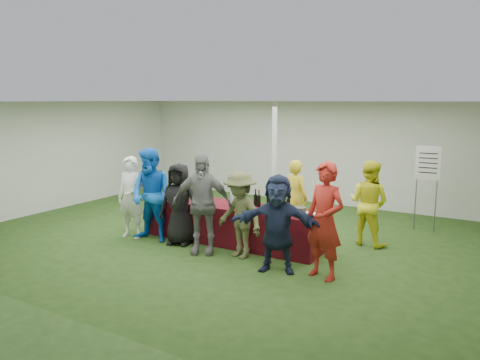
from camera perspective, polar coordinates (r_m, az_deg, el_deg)
The scene contains 18 objects.
ground at distance 9.51m, azimuth -1.92°, elevation -6.97°, with size 60.00×60.00×0.00m, color #284719.
tent at distance 10.00m, azimuth 4.18°, elevation 1.76°, with size 10.00×10.00×10.00m.
serving_table at distance 9.07m, azimuth -1.09°, elevation -5.35°, with size 3.60×0.80×0.75m, color #580D1A.
wine_bottles at distance 8.73m, azimuth 3.32°, elevation -2.60°, with size 0.94×0.16×0.32m.
wine_glasses at distance 9.02m, azimuth -4.70°, elevation -2.27°, with size 2.80×0.10×0.16m.
water_bottle at distance 9.04m, azimuth -1.01°, elevation -2.27°, with size 0.07×0.07×0.23m.
bar_towel at distance 8.31m, azimuth 8.37°, elevation -4.07°, with size 0.25×0.18×0.03m, color white.
dump_bucket at distance 8.08m, azimuth 7.28°, elevation -3.91°, with size 0.23×0.23×0.18m, color slate.
wine_list_sign at distance 10.43m, azimuth 21.91°, elevation 1.21°, with size 0.50×0.03×1.80m.
staff_pourer at distance 9.55m, azimuth 6.86°, elevation -2.16°, with size 0.57×0.37×1.55m, color gold.
staff_back at distance 9.18m, azimuth 15.42°, elevation -2.70°, with size 0.79×0.61×1.62m, color yellow.
customer_0 at distance 9.57m, azimuth -13.14°, elevation -2.06°, with size 0.60×0.39×1.64m, color white.
customer_1 at distance 9.22m, azimuth -10.71°, elevation -1.82°, with size 0.89×0.69×1.83m, color blue.
customer_2 at distance 8.97m, azimuth -7.43°, elevation -2.92°, with size 0.76×0.50×1.56m, color black.
customer_3 at distance 8.38m, azimuth -4.71°, elevation -2.89°, with size 1.06×0.44×1.82m, color slate.
customer_4 at distance 8.13m, azimuth -0.02°, elevation -4.29°, with size 0.99×0.57×1.53m, color #50542E.
customer_5 at distance 7.50m, azimuth 4.59°, elevation -5.31°, with size 1.47×0.47×1.58m, color #1A2440.
customer_6 at distance 7.29m, azimuth 10.29°, elevation -4.92°, with size 0.66×0.44×1.82m, color #A92118.
Camera 1 is at (4.93, -7.65, 2.74)m, focal length 35.00 mm.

